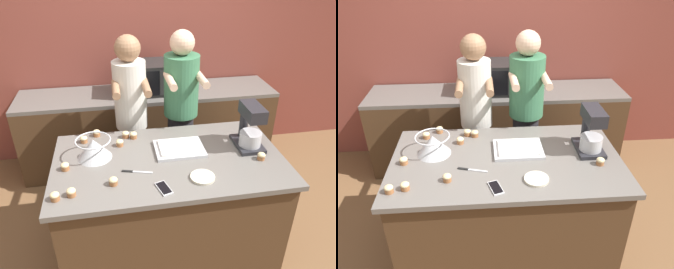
{
  "view_description": "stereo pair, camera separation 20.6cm",
  "coord_description": "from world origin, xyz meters",
  "views": [
    {
      "loc": [
        -0.37,
        -2.02,
        2.26
      ],
      "look_at": [
        0.0,
        0.05,
        1.07
      ],
      "focal_mm": 35.0,
      "sensor_mm": 36.0,
      "label": 1
    },
    {
      "loc": [
        -0.16,
        -2.04,
        2.26
      ],
      "look_at": [
        0.0,
        0.05,
        1.07
      ],
      "focal_mm": 35.0,
      "sensor_mm": 36.0,
      "label": 2
    }
  ],
  "objects": [
    {
      "name": "cupcake_1",
      "position": [
        -0.42,
        -0.24,
        0.92
      ],
      "size": [
        0.06,
        0.06,
        0.06
      ],
      "color": "#9E6038",
      "rests_on": "island_counter"
    },
    {
      "name": "stand_mixer",
      "position": [
        0.65,
        0.07,
        1.05
      ],
      "size": [
        0.2,
        0.3,
        0.36
      ],
      "color": "#232328",
      "rests_on": "island_counter"
    },
    {
      "name": "cupcake_0",
      "position": [
        -0.79,
        -0.34,
        0.92
      ],
      "size": [
        0.06,
        0.06,
        0.06
      ],
      "color": "#9E6038",
      "rests_on": "island_counter"
    },
    {
      "name": "cupcake_8",
      "position": [
        -0.24,
        0.35,
        0.92
      ],
      "size": [
        0.06,
        0.06,
        0.06
      ],
      "color": "#9E6038",
      "rests_on": "island_counter"
    },
    {
      "name": "mixing_bowl",
      "position": [
        -0.55,
        0.11,
        0.97
      ],
      "size": [
        0.27,
        0.27,
        0.16
      ],
      "color": "#BCBCC1",
      "rests_on": "island_counter"
    },
    {
      "name": "microwave_oven",
      "position": [
        -0.04,
        1.31,
        1.06
      ],
      "size": [
        0.55,
        0.39,
        0.33
      ],
      "color": "black",
      "rests_on": "back_counter"
    },
    {
      "name": "cupcake_5",
      "position": [
        0.68,
        -0.13,
        0.92
      ],
      "size": [
        0.06,
        0.06,
        0.06
      ],
      "color": "#9E6038",
      "rests_on": "island_counter"
    },
    {
      "name": "back_counter",
      "position": [
        0.0,
        1.31,
        0.45
      ],
      "size": [
        2.8,
        0.6,
        0.9
      ],
      "color": "#4C331E",
      "rests_on": "ground_plane"
    },
    {
      "name": "cell_phone",
      "position": [
        -0.1,
        -0.35,
        0.89
      ],
      "size": [
        0.11,
        0.16,
        0.01
      ],
      "color": "silver",
      "rests_on": "island_counter"
    },
    {
      "name": "baking_tray",
      "position": [
        0.1,
        0.1,
        0.91
      ],
      "size": [
        0.38,
        0.29,
        0.04
      ],
      "color": "#BCBCC1",
      "rests_on": "island_counter"
    },
    {
      "name": "cupcake_7",
      "position": [
        -0.3,
        0.37,
        0.92
      ],
      "size": [
        0.06,
        0.06,
        0.06
      ],
      "color": "#9E6038",
      "rests_on": "island_counter"
    },
    {
      "name": "island_counter",
      "position": [
        0.0,
        0.0,
        0.45
      ],
      "size": [
        1.73,
        0.98,
        0.89
      ],
      "color": "#4C331E",
      "rests_on": "ground_plane"
    },
    {
      "name": "small_plate",
      "position": [
        0.18,
        -0.28,
        0.9
      ],
      "size": [
        0.17,
        0.17,
        0.02
      ],
      "color": "beige",
      "rests_on": "island_counter"
    },
    {
      "name": "cupcake_9",
      "position": [
        -0.64,
        0.35,
        0.92
      ],
      "size": [
        0.06,
        0.06,
        0.06
      ],
      "color": "#9E6038",
      "rests_on": "island_counter"
    },
    {
      "name": "cupcake_6",
      "position": [
        -0.54,
        0.44,
        0.92
      ],
      "size": [
        0.06,
        0.06,
        0.06
      ],
      "color": "#9E6038",
      "rests_on": "island_counter"
    },
    {
      "name": "cupcake_4",
      "position": [
        -0.36,
        0.25,
        0.92
      ],
      "size": [
        0.06,
        0.06,
        0.06
      ],
      "color": "#9E6038",
      "rests_on": "island_counter"
    },
    {
      "name": "back_wall",
      "position": [
        0.0,
        1.66,
        1.35
      ],
      "size": [
        10.0,
        0.06,
        2.7
      ],
      "color": "brown",
      "rests_on": "ground_plane"
    },
    {
      "name": "knife",
      "position": [
        -0.27,
        -0.13,
        0.89
      ],
      "size": [
        0.22,
        0.08,
        0.01
      ],
      "color": "#BCBCC1",
      "rests_on": "island_counter"
    },
    {
      "name": "person_right",
      "position": [
        0.24,
        0.7,
        0.89
      ],
      "size": [
        0.33,
        0.5,
        1.68
      ],
      "color": "#232328",
      "rests_on": "ground_plane"
    },
    {
      "name": "cupcake_2",
      "position": [
        -0.75,
        -0.01,
        0.92
      ],
      "size": [
        0.06,
        0.06,
        0.06
      ],
      "color": "#9E6038",
      "rests_on": "island_counter"
    },
    {
      "name": "person_left",
      "position": [
        -0.23,
        0.7,
        0.89
      ],
      "size": [
        0.31,
        0.49,
        1.66
      ],
      "color": "#33384C",
      "rests_on": "ground_plane"
    },
    {
      "name": "cupcake_3",
      "position": [
        -0.69,
        -0.31,
        0.92
      ],
      "size": [
        0.06,
        0.06,
        0.06
      ],
      "color": "#9E6038",
      "rests_on": "island_counter"
    },
    {
      "name": "ground_plane",
      "position": [
        0.0,
        0.0,
        0.0
      ],
      "size": [
        16.0,
        16.0,
        0.0
      ],
      "primitive_type": "plane",
      "color": "brown"
    }
  ]
}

